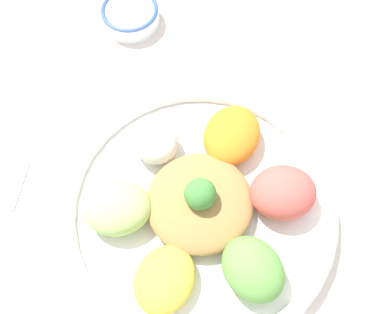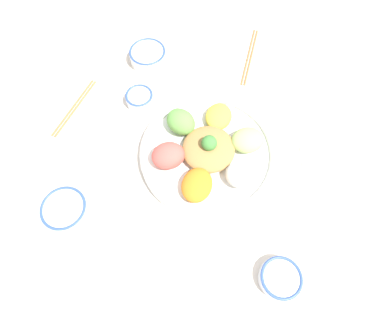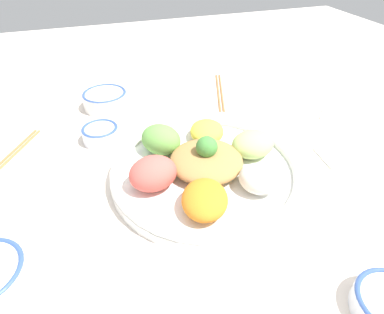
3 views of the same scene
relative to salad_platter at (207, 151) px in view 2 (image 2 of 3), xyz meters
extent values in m
plane|color=silver|center=(0.00, 0.02, -0.03)|extent=(2.40, 2.40, 0.00)
cylinder|color=white|center=(0.00, 0.00, -0.02)|extent=(0.38, 0.38, 0.02)
torus|color=white|center=(0.00, 0.00, 0.00)|extent=(0.38, 0.38, 0.02)
ellipsoid|color=#B7DB7A|center=(0.11, 0.02, 0.02)|extent=(0.10, 0.09, 0.05)
ellipsoid|color=yellow|center=(0.04, 0.10, 0.01)|extent=(0.10, 0.11, 0.04)
ellipsoid|color=#6BAD4C|center=(-0.07, 0.09, 0.02)|extent=(0.11, 0.11, 0.06)
ellipsoid|color=#E55B51|center=(-0.11, -0.02, 0.02)|extent=(0.10, 0.09, 0.06)
ellipsoid|color=orange|center=(-0.04, -0.10, 0.02)|extent=(0.11, 0.12, 0.05)
ellipsoid|color=white|center=(0.07, -0.09, 0.02)|extent=(0.09, 0.10, 0.05)
ellipsoid|color=#AD7F47|center=(0.00, 0.00, 0.01)|extent=(0.14, 0.14, 0.04)
sphere|color=#478E3D|center=(0.00, 0.00, 0.05)|extent=(0.04, 0.04, 0.04)
cylinder|color=white|center=(0.14, -0.34, -0.01)|extent=(0.10, 0.10, 0.03)
torus|color=#38569E|center=(0.14, -0.34, 0.00)|extent=(0.10, 0.10, 0.01)
cylinder|color=#DBB251|center=(0.14, -0.34, 0.00)|extent=(0.08, 0.08, 0.00)
cylinder|color=white|center=(-0.18, 0.20, -0.01)|extent=(0.08, 0.08, 0.03)
torus|color=#38569E|center=(-0.18, 0.20, 0.01)|extent=(0.08, 0.08, 0.01)
cylinder|color=#5B3319|center=(-0.18, 0.20, 0.00)|extent=(0.07, 0.07, 0.00)
cylinder|color=white|center=(-0.37, -0.14, 0.00)|extent=(0.11, 0.11, 0.04)
torus|color=#38569E|center=(-0.37, -0.14, 0.02)|extent=(0.11, 0.11, 0.01)
cylinder|color=maroon|center=(-0.37, -0.14, 0.01)|extent=(0.09, 0.09, 0.00)
cylinder|color=white|center=(-0.16, 0.36, -0.01)|extent=(0.12, 0.12, 0.04)
torus|color=#38569E|center=(-0.16, 0.36, 0.01)|extent=(0.12, 0.12, 0.01)
cylinder|color=white|center=(-0.16, 0.36, 0.01)|extent=(0.10, 0.10, 0.00)
cylinder|color=#9E6B3D|center=(-0.38, 0.19, -0.02)|extent=(0.11, 0.20, 0.01)
cylinder|color=#9E6B3D|center=(-0.39, 0.20, -0.02)|extent=(0.11, 0.20, 0.01)
cylinder|color=#9E6B3D|center=(0.17, 0.35, -0.02)|extent=(0.09, 0.23, 0.01)
cylinder|color=#9E6B3D|center=(0.18, 0.35, -0.02)|extent=(0.09, 0.23, 0.01)
cube|color=beige|center=(0.27, -0.03, -0.02)|extent=(0.02, 0.08, 0.01)
ellipsoid|color=beige|center=(0.26, -0.08, -0.02)|extent=(0.04, 0.05, 0.01)
cube|color=beige|center=(0.40, 0.15, -0.02)|extent=(0.07, 0.07, 0.01)
ellipsoid|color=beige|center=(0.35, 0.10, -0.02)|extent=(0.06, 0.06, 0.01)
camera|label=1|loc=(0.00, 0.20, 0.58)|focal=42.00mm
camera|label=2|loc=(-0.07, -0.39, 0.78)|focal=30.00mm
camera|label=3|loc=(-0.18, -0.46, 0.40)|focal=30.00mm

